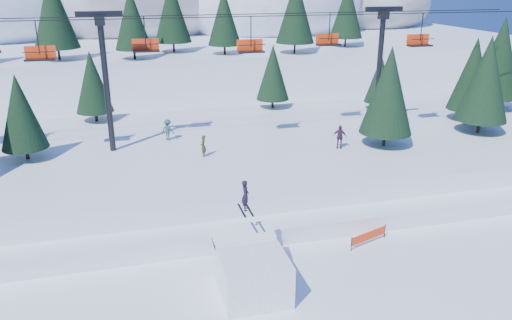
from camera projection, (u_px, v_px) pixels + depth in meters
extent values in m
plane|color=white|center=(302.00, 296.00, 24.93)|extent=(160.00, 160.00, 0.00)
cube|color=white|center=(228.00, 156.00, 40.84)|extent=(70.00, 22.00, 2.50)
cube|color=white|center=(260.00, 216.00, 32.00)|extent=(70.00, 6.00, 1.10)
cube|color=white|center=(169.00, 51.00, 85.62)|extent=(110.00, 60.00, 6.00)
ellipsoid|color=#605B59|center=(354.00, 3.00, 99.52)|extent=(30.00, 27.00, 15.00)
cylinder|color=black|center=(135.00, 54.00, 58.00)|extent=(0.26, 0.26, 1.13)
cone|color=#16321C|center=(132.00, 18.00, 56.61)|extent=(4.19, 4.19, 6.93)
cylinder|color=black|center=(225.00, 50.00, 61.85)|extent=(0.26, 0.26, 1.10)
cone|color=#16321C|center=(224.00, 17.00, 60.49)|extent=(4.09, 4.09, 6.76)
cylinder|color=black|center=(295.00, 48.00, 62.57)|extent=(0.26, 0.26, 1.29)
cone|color=#16321C|center=(296.00, 10.00, 60.99)|extent=(4.78, 4.78, 7.90)
cylinder|color=black|center=(59.00, 54.00, 57.34)|extent=(0.26, 0.26, 1.35)
cone|color=#16321C|center=(53.00, 10.00, 55.67)|extent=(5.03, 5.03, 8.32)
cylinder|color=black|center=(345.00, 42.00, 68.60)|extent=(0.26, 0.26, 1.20)
cone|color=#16321C|center=(347.00, 10.00, 67.12)|extent=(4.46, 4.46, 7.38)
cylinder|color=black|center=(174.00, 47.00, 63.47)|extent=(0.26, 0.26, 1.25)
cone|color=#16321C|center=(172.00, 10.00, 61.93)|extent=(4.65, 4.65, 7.69)
cube|color=white|center=(252.00, 272.00, 24.99)|extent=(3.26, 4.02, 2.20)
cube|color=white|center=(243.00, 235.00, 26.16)|extent=(3.26, 1.41, 0.78)
imported|color=black|center=(245.00, 195.00, 25.27)|extent=(0.46, 0.64, 1.62)
cube|color=black|center=(242.00, 210.00, 25.50)|extent=(0.11, 1.65, 0.03)
cube|color=black|center=(249.00, 210.00, 25.60)|extent=(0.11, 1.65, 0.03)
cylinder|color=black|center=(107.00, 86.00, 36.53)|extent=(0.44, 0.44, 10.00)
cube|color=black|center=(99.00, 14.00, 34.77)|extent=(3.20, 0.35, 0.35)
cube|color=black|center=(100.00, 20.00, 34.93)|extent=(0.70, 0.70, 0.70)
cylinder|color=black|center=(379.00, 72.00, 41.80)|extent=(0.44, 0.44, 10.00)
cube|color=black|center=(384.00, 9.00, 40.04)|extent=(3.20, 0.35, 0.35)
cube|color=black|center=(384.00, 15.00, 40.19)|extent=(0.70, 0.70, 0.70)
cylinder|color=black|center=(256.00, 16.00, 36.42)|extent=(46.00, 0.06, 0.06)
cylinder|color=black|center=(248.00, 14.00, 38.60)|extent=(46.00, 0.06, 0.06)
cylinder|color=black|center=(37.00, 38.00, 33.19)|extent=(0.08, 0.08, 2.20)
cube|color=black|center=(41.00, 60.00, 33.69)|extent=(2.00, 0.75, 0.12)
cube|color=#F83B10|center=(40.00, 52.00, 33.88)|extent=(2.00, 0.10, 0.85)
cylinder|color=black|center=(39.00, 52.00, 33.19)|extent=(2.00, 0.06, 0.06)
cylinder|color=black|center=(145.00, 31.00, 37.08)|extent=(0.08, 0.08, 2.20)
cube|color=black|center=(146.00, 51.00, 37.58)|extent=(2.00, 0.75, 0.12)
cube|color=#F83B10|center=(145.00, 44.00, 37.77)|extent=(2.00, 0.10, 0.85)
cylinder|color=black|center=(146.00, 44.00, 37.08)|extent=(2.00, 0.06, 0.06)
cylinder|color=black|center=(251.00, 32.00, 36.71)|extent=(0.08, 0.08, 2.20)
cube|color=black|center=(251.00, 52.00, 37.21)|extent=(2.00, 0.75, 0.12)
cube|color=#F83B10|center=(250.00, 45.00, 37.40)|extent=(2.00, 0.10, 0.85)
cylinder|color=black|center=(252.00, 45.00, 36.71)|extent=(2.00, 0.06, 0.06)
cylinder|color=black|center=(330.00, 27.00, 40.62)|extent=(0.08, 0.08, 2.20)
cube|color=black|center=(329.00, 45.00, 41.12)|extent=(2.00, 0.75, 0.12)
cube|color=#F83B10|center=(327.00, 39.00, 41.31)|extent=(2.00, 0.10, 0.85)
cylinder|color=black|center=(331.00, 38.00, 40.61)|extent=(2.00, 0.06, 0.06)
cylinder|color=black|center=(422.00, 27.00, 40.11)|extent=(0.08, 0.08, 2.20)
cube|color=black|center=(420.00, 46.00, 40.61)|extent=(2.00, 0.75, 0.12)
cube|color=#F83B10|center=(418.00, 39.00, 40.80)|extent=(2.00, 0.10, 0.85)
cylinder|color=black|center=(423.00, 39.00, 40.10)|extent=(2.00, 0.06, 0.06)
cylinder|color=black|center=(478.00, 126.00, 42.44)|extent=(0.26, 0.26, 1.14)
cone|color=#16321C|center=(486.00, 79.00, 41.03)|extent=(4.23, 4.23, 7.00)
cylinder|color=black|center=(467.00, 114.00, 46.20)|extent=(0.26, 0.26, 1.06)
cone|color=#16321C|center=(473.00, 74.00, 44.90)|extent=(3.93, 3.93, 6.49)
cylinder|color=black|center=(492.00, 103.00, 50.04)|extent=(0.26, 0.26, 1.26)
cone|color=#16321C|center=(500.00, 57.00, 48.48)|extent=(4.70, 4.70, 7.77)
cylinder|color=black|center=(378.00, 105.00, 50.06)|extent=(0.26, 0.26, 0.76)
cone|color=#16321C|center=(380.00, 79.00, 49.12)|extent=(2.82, 2.82, 4.67)
cylinder|color=black|center=(96.00, 116.00, 45.89)|extent=(0.26, 0.26, 0.90)
cone|color=#16321C|center=(92.00, 82.00, 44.78)|extent=(3.34, 3.34, 5.53)
cylinder|color=black|center=(272.00, 103.00, 50.65)|extent=(0.26, 0.26, 0.89)
cone|color=#16321C|center=(273.00, 72.00, 49.56)|extent=(3.30, 3.30, 5.46)
cylinder|color=black|center=(27.00, 153.00, 36.28)|extent=(0.26, 0.26, 0.88)
cone|color=#16321C|center=(20.00, 112.00, 35.21)|extent=(3.25, 3.25, 5.38)
cylinder|color=black|center=(384.00, 139.00, 39.16)|extent=(0.26, 0.26, 1.09)
cone|color=#16321C|center=(389.00, 90.00, 37.82)|extent=(4.04, 4.04, 6.68)
imported|color=#1F3D39|center=(378.00, 116.00, 44.80)|extent=(0.89, 0.84, 1.54)
imported|color=#264853|center=(168.00, 130.00, 40.37)|extent=(1.28, 1.20, 1.74)
imported|color=#47421C|center=(203.00, 146.00, 36.64)|extent=(0.55, 0.69, 1.65)
imported|color=#492442|center=(339.00, 137.00, 38.44)|extent=(1.16, 0.92, 1.84)
imported|color=#1C3324|center=(391.00, 104.00, 48.76)|extent=(0.95, 0.96, 1.67)
cylinder|color=black|center=(351.00, 244.00, 28.90)|extent=(0.06, 0.06, 0.90)
cylinder|color=black|center=(385.00, 231.00, 30.38)|extent=(0.06, 0.06, 0.90)
cube|color=#F83B10|center=(369.00, 236.00, 29.60)|extent=(2.65, 0.97, 0.55)
cylinder|color=black|center=(393.00, 215.00, 32.45)|extent=(0.06, 0.06, 0.90)
cylinder|color=black|center=(437.00, 218.00, 32.06)|extent=(0.06, 0.06, 0.90)
cube|color=#F83B10|center=(415.00, 215.00, 32.22)|extent=(2.59, 1.15, 0.55)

